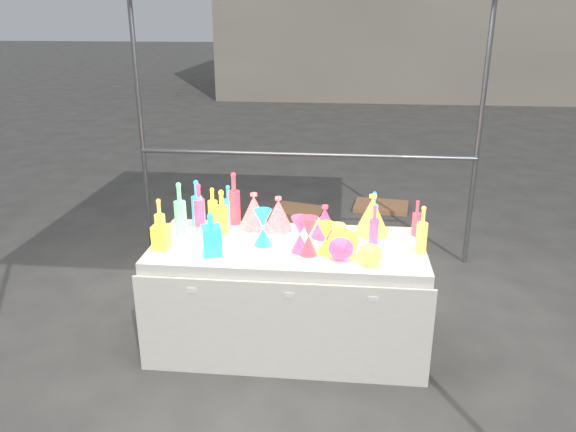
# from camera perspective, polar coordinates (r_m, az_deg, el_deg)

# --- Properties ---
(ground) EXTENTS (80.00, 80.00, 0.00)m
(ground) POSITION_cam_1_polar(r_m,az_deg,el_deg) (4.08, -0.00, -12.64)
(ground) COLOR #5C5A55
(ground) RESTS_ON ground
(display_table) EXTENTS (1.84, 0.83, 0.75)m
(display_table) POSITION_cam_1_polar(r_m,az_deg,el_deg) (3.88, -0.01, -8.06)
(display_table) COLOR white
(display_table) RESTS_ON ground
(cardboard_box_closed) EXTENTS (0.58, 0.49, 0.37)m
(cardboard_box_closed) POSITION_cam_1_polar(r_m,az_deg,el_deg) (5.61, 1.09, -1.04)
(cardboard_box_closed) COLOR #B0774F
(cardboard_box_closed) RESTS_ON ground
(cardboard_box_flat) EXTENTS (0.67, 0.52, 0.05)m
(cardboard_box_flat) POSITION_cam_1_polar(r_m,az_deg,el_deg) (6.74, 9.44, 0.97)
(cardboard_box_flat) COLOR #B0774F
(cardboard_box_flat) RESTS_ON ground
(bottle_0) EXTENTS (0.07, 0.07, 0.27)m
(bottle_0) POSITION_cam_1_polar(r_m,az_deg,el_deg) (4.09, -7.66, 1.08)
(bottle_0) COLOR red
(bottle_0) RESTS_ON display_table
(bottle_1) EXTENTS (0.08, 0.08, 0.29)m
(bottle_1) POSITION_cam_1_polar(r_m,az_deg,el_deg) (4.07, -6.08, 1.19)
(bottle_1) COLOR green
(bottle_1) RESTS_ON display_table
(bottle_2) EXTENTS (0.11, 0.11, 0.38)m
(bottle_2) POSITION_cam_1_polar(r_m,az_deg,el_deg) (4.04, -5.50, 1.81)
(bottle_2) COLOR #D55316
(bottle_2) RESTS_ON display_table
(bottle_3) EXTENTS (0.09, 0.09, 0.31)m
(bottle_3) POSITION_cam_1_polar(r_m,az_deg,el_deg) (4.05, -9.03, 1.14)
(bottle_3) COLOR #2236C8
(bottle_3) RESTS_ON display_table
(bottle_4) EXTENTS (0.09, 0.09, 0.30)m
(bottle_4) POSITION_cam_1_polar(r_m,az_deg,el_deg) (3.81, -12.89, -0.44)
(bottle_4) COLOR #12735B
(bottle_4) RESTS_ON display_table
(bottle_5) EXTENTS (0.08, 0.08, 0.38)m
(bottle_5) POSITION_cam_1_polar(r_m,az_deg,el_deg) (3.89, -10.91, 0.73)
(bottle_5) COLOR #B82481
(bottle_5) RESTS_ON display_table
(bottle_6) EXTENTS (0.10, 0.10, 0.31)m
(bottle_6) POSITION_cam_1_polar(r_m,az_deg,el_deg) (3.89, -6.74, 0.45)
(bottle_6) COLOR red
(bottle_6) RESTS_ON display_table
(bottle_7) EXTENTS (0.10, 0.10, 0.34)m
(bottle_7) POSITION_cam_1_polar(r_m,az_deg,el_deg) (4.06, -9.24, 1.35)
(bottle_7) COLOR green
(bottle_7) RESTS_ON display_table
(decanter_0) EXTENTS (0.11, 0.11, 0.25)m
(decanter_0) POSITION_cam_1_polar(r_m,az_deg,el_deg) (3.71, -12.82, -1.44)
(decanter_0) COLOR red
(decanter_0) RESTS_ON display_table
(decanter_2) EXTENTS (0.15, 0.15, 0.28)m
(decanter_2) POSITION_cam_1_polar(r_m,az_deg,el_deg) (3.55, -7.81, -1.82)
(decanter_2) COLOR green
(decanter_2) RESTS_ON display_table
(hourglass_0) EXTENTS (0.13, 0.13, 0.25)m
(hourglass_0) POSITION_cam_1_polar(r_m,az_deg,el_deg) (3.53, 2.11, -2.06)
(hourglass_0) COLOR #D55316
(hourglass_0) RESTS_ON display_table
(hourglass_1) EXTENTS (0.12, 0.12, 0.24)m
(hourglass_1) POSITION_cam_1_polar(r_m,az_deg,el_deg) (3.57, 1.23, -1.88)
(hourglass_1) COLOR #2236C8
(hourglass_1) RESTS_ON display_table
(hourglass_2) EXTENTS (0.12, 0.12, 0.20)m
(hourglass_2) POSITION_cam_1_polar(r_m,az_deg,el_deg) (3.55, 4.99, -2.37)
(hourglass_2) COLOR #12735B
(hourglass_2) RESTS_ON display_table
(hourglass_3) EXTENTS (0.13, 0.13, 0.24)m
(hourglass_3) POSITION_cam_1_polar(r_m,az_deg,el_deg) (3.55, 2.29, -2.02)
(hourglass_3) COLOR #B82481
(hourglass_3) RESTS_ON display_table
(hourglass_4) EXTENTS (0.12, 0.12, 0.21)m
(hourglass_4) POSITION_cam_1_polar(r_m,az_deg,el_deg) (3.55, 3.86, -2.28)
(hourglass_4) COLOR red
(hourglass_4) RESTS_ON display_table
(hourglass_5) EXTENTS (0.15, 0.15, 0.24)m
(hourglass_5) POSITION_cam_1_polar(r_m,az_deg,el_deg) (3.68, -2.56, -1.17)
(hourglass_5) COLOR green
(hourglass_5) RESTS_ON display_table
(globe_0) EXTENTS (0.23, 0.23, 0.15)m
(globe_0) POSITION_cam_1_polar(r_m,az_deg,el_deg) (3.56, 5.64, -2.78)
(globe_0) COLOR red
(globe_0) RESTS_ON display_table
(globe_1) EXTENTS (0.18, 0.18, 0.12)m
(globe_1) POSITION_cam_1_polar(r_m,az_deg,el_deg) (3.44, 8.30, -4.01)
(globe_1) COLOR #12735B
(globe_1) RESTS_ON display_table
(globe_2) EXTENTS (0.19, 0.19, 0.12)m
(globe_2) POSITION_cam_1_polar(r_m,az_deg,el_deg) (3.67, 4.87, -2.28)
(globe_2) COLOR #D55316
(globe_2) RESTS_ON display_table
(globe_3) EXTENTS (0.18, 0.18, 0.13)m
(globe_3) POSITION_cam_1_polar(r_m,az_deg,el_deg) (3.50, 5.41, -3.39)
(globe_3) COLOR #2236C8
(globe_3) RESTS_ON display_table
(lampshade_0) EXTENTS (0.23, 0.23, 0.26)m
(lampshade_0) POSITION_cam_1_polar(r_m,az_deg,el_deg) (3.97, -3.47, 0.56)
(lampshade_0) COLOR yellow
(lampshade_0) RESTS_ON display_table
(lampshade_1) EXTENTS (0.26, 0.26, 0.24)m
(lampshade_1) POSITION_cam_1_polar(r_m,az_deg,el_deg) (3.93, -0.99, 0.28)
(lampshade_1) COLOR yellow
(lampshade_1) RESTS_ON display_table
(lampshade_2) EXTENTS (0.22, 0.22, 0.22)m
(lampshade_2) POSITION_cam_1_polar(r_m,az_deg,el_deg) (3.82, 3.76, -0.51)
(lampshade_2) COLOR #2236C8
(lampshade_2) RESTS_ON display_table
(lampshade_3) EXTENTS (0.29, 0.29, 0.28)m
(lampshade_3) POSITION_cam_1_polar(r_m,az_deg,el_deg) (3.89, 8.54, 0.15)
(lampshade_3) COLOR #12735B
(lampshade_3) RESTS_ON display_table
(bottle_8) EXTENTS (0.07, 0.07, 0.27)m
(bottle_8) POSITION_cam_1_polar(r_m,az_deg,el_deg) (4.00, 8.71, 0.61)
(bottle_8) COLOR green
(bottle_8) RESTS_ON display_table
(bottle_9) EXTENTS (0.06, 0.06, 0.25)m
(bottle_9) POSITION_cam_1_polar(r_m,az_deg,el_deg) (3.93, 12.93, -0.20)
(bottle_9) COLOR #D55316
(bottle_9) RESTS_ON display_table
(bottle_10) EXTENTS (0.07, 0.07, 0.27)m
(bottle_10) POSITION_cam_1_polar(r_m,az_deg,el_deg) (3.74, 8.74, -0.85)
(bottle_10) COLOR #2236C8
(bottle_10) RESTS_ON display_table
(bottle_11) EXTENTS (0.09, 0.09, 0.31)m
(bottle_11) POSITION_cam_1_polar(r_m,az_deg,el_deg) (3.65, 13.47, -1.33)
(bottle_11) COLOR #12735B
(bottle_11) RESTS_ON display_table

